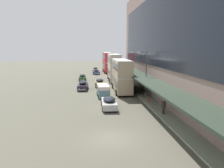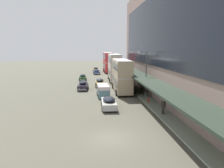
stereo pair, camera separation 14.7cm
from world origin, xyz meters
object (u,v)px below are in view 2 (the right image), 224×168
Objects in this scene: street_lamp at (145,71)px; transit_bus_kerbside_far at (108,62)px; sedan_oncoming_rear at (97,72)px; pedestrian_at_kerb at (163,106)px; sedan_second_near at (100,83)px; vw_van at (103,90)px; transit_bus_kerbside_rear at (122,75)px; transit_bus_kerbside_front at (114,67)px; sedan_lead_near at (109,103)px; fire_hydrant at (149,100)px; sedan_far_back at (96,70)px; sedan_second_mid at (83,85)px; sedan_trailing_near at (83,77)px.

transit_bus_kerbside_far is at bearing 94.35° from street_lamp.
street_lamp is (6.65, -33.13, 3.59)m from sedan_oncoming_rear.
street_lamp reaches higher than pedestrian_at_kerb.
sedan_second_near is 0.92× the size of vw_van.
street_lamp is at bearing -61.32° from transit_bus_kerbside_rear.
transit_bus_kerbside_front is 2.22× the size of sedan_lead_near.
fire_hydrant is at bearing -86.43° from transit_bus_kerbside_far.
transit_bus_kerbside_far is 2.17× the size of sedan_oncoming_rear.
sedan_second_near is at bearing -89.96° from sedan_oncoming_rear.
transit_bus_kerbside_rear is at bearing 73.49° from sedan_lead_near.
street_lamp is (6.52, -1.60, 3.23)m from vw_van.
street_lamp is at bearing -13.75° from vw_van.
sedan_lead_near is at bearing -89.28° from sedan_far_back.
sedan_lead_near is (-3.32, -43.27, -2.72)m from transit_bus_kerbside_far.
transit_bus_kerbside_far is 13.37× the size of fire_hydrant.
sedan_lead_near is 7.15m from vw_van.
sedan_oncoming_rear is 0.90× the size of sedan_second_mid.
sedan_lead_near is 1.05× the size of sedan_far_back.
transit_bus_kerbside_far is at bearing 76.44° from sedan_second_mid.
transit_bus_kerbside_far reaches higher than vw_van.
vw_van is 8.06m from fire_hydrant.
pedestrian_at_kerb is (2.67, -28.24, -2.28)m from transit_bus_kerbside_front.
sedan_second_mid is 2.59× the size of pedestrian_at_kerb.
transit_bus_kerbside_front reaches higher than vw_van.
transit_bus_kerbside_far is 37.85m from street_lamp.
transit_bus_kerbside_front is at bearing -78.93° from sedan_far_back.
transit_bus_kerbside_rear reaches higher than sedan_oncoming_rear.
sedan_trailing_near is 19.25m from sedan_far_back.
transit_bus_kerbside_far is at bearing 66.20° from sedan_trailing_near.
sedan_trailing_near is at bearing 109.22° from pedestrian_at_kerb.
transit_bus_kerbside_rear is 9.63m from fire_hydrant.
street_lamp is at bearing 89.45° from pedestrian_at_kerb.
sedan_far_back is at bearing 90.72° from sedan_lead_near.
street_lamp is at bearing -63.00° from sedan_trailing_near.
sedan_far_back reaches higher than sedan_lead_near.
transit_bus_kerbside_rear is at bearing -57.22° from sedan_second_near.
fire_hydrant is (10.16, -24.01, -0.25)m from sedan_trailing_near.
sedan_lead_near is 14.28m from sedan_second_mid.
sedan_second_near is 13.41m from street_lamp.
sedan_second_mid is at bearing 129.58° from fire_hydrant.
vw_van is 7.45m from street_lamp.
transit_bus_kerbside_front is at bearing 98.25° from street_lamp.
fire_hydrant is at bearing 19.18° from sedan_lead_near.
pedestrian_at_kerb is 2.65× the size of fire_hydrant.
pedestrian_at_kerb reaches higher than vw_van.
sedan_oncoming_rear is at bearing 105.43° from transit_bus_kerbside_front.
sedan_far_back is 2.50× the size of pedestrian_at_kerb.
pedestrian_at_kerb is (6.66, -48.64, 0.39)m from sedan_far_back.
street_lamp is 5.19m from fire_hydrant.
sedan_lead_near is 2.63× the size of pedestrian_at_kerb.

